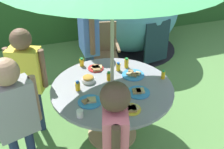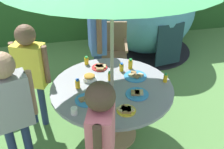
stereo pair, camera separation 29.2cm
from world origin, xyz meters
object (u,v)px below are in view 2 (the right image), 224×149
at_px(plate_near_left, 87,100).
at_px(plate_center_back, 135,76).
at_px(child_in_blue_shirt, 97,32).
at_px(child_in_grey_shirt, 10,102).
at_px(plate_back_edge, 137,94).
at_px(juice_bottle_near_right, 110,76).
at_px(juice_bottle_mid_left, 165,78).
at_px(cup_near, 74,111).
at_px(dome_tent, 147,9).
at_px(juice_bottle_spot_a, 122,67).
at_px(potted_plant, 2,79).
at_px(garden_table, 112,99).
at_px(wooden_chair, 111,51).
at_px(juice_bottle_front_edge, 78,84).
at_px(child_in_yellow_shirt, 30,65).
at_px(juice_bottle_center_front, 130,64).
at_px(child_in_pink_shirt, 101,134).
at_px(plate_far_right, 126,110).
at_px(juice_bottle_mid_right, 86,61).
at_px(plate_far_left, 100,67).
at_px(snack_bowl, 90,77).

bearing_deg(plate_near_left, plate_center_back, 28.48).
relative_size(child_in_blue_shirt, child_in_grey_shirt, 1.05).
relative_size(plate_back_edge, juice_bottle_near_right, 2.19).
bearing_deg(juice_bottle_mid_left, cup_near, -161.96).
xyz_separation_m(dome_tent, juice_bottle_spot_a, (-0.93, -1.84, -0.05)).
bearing_deg(potted_plant, juice_bottle_spot_a, -21.88).
xyz_separation_m(garden_table, wooden_chair, (0.25, 1.18, -0.01)).
bearing_deg(child_in_grey_shirt, cup_near, -23.51).
distance_m(child_in_blue_shirt, juice_bottle_near_right, 0.89).
bearing_deg(plate_near_left, juice_bottle_front_edge, 104.15).
distance_m(dome_tent, child_in_blue_shirt, 1.59).
distance_m(child_in_yellow_shirt, juice_bottle_front_edge, 0.60).
bearing_deg(juice_bottle_center_front, dome_tent, 65.66).
height_order(plate_near_left, juice_bottle_front_edge, juice_bottle_front_edge).
height_order(potted_plant, juice_bottle_mid_left, juice_bottle_mid_left).
xyz_separation_m(child_in_grey_shirt, plate_near_left, (0.70, 0.12, -0.17)).
height_order(child_in_yellow_shirt, juice_bottle_center_front, child_in_yellow_shirt).
xyz_separation_m(garden_table, potted_plant, (-1.29, 0.91, -0.13)).
distance_m(child_in_grey_shirt, child_in_pink_shirt, 0.92).
height_order(plate_far_right, cup_near, cup_near).
relative_size(dome_tent, child_in_pink_shirt, 1.49).
distance_m(garden_table, juice_bottle_mid_right, 0.63).
bearing_deg(garden_table, juice_bottle_mid_right, 109.63).
xyz_separation_m(child_in_blue_shirt, juice_bottle_center_front, (0.29, -0.67, -0.16)).
xyz_separation_m(plate_far_right, juice_bottle_center_front, (0.26, 0.78, 0.04)).
xyz_separation_m(juice_bottle_center_front, juice_bottle_mid_left, (0.30, -0.37, -0.01)).
height_order(plate_near_left, juice_bottle_spot_a, juice_bottle_spot_a).
distance_m(plate_far_left, juice_bottle_near_right, 0.30).
distance_m(snack_bowl, plate_near_left, 0.38).
bearing_deg(juice_bottle_front_edge, wooden_chair, 61.25).
height_order(child_in_yellow_shirt, juice_bottle_mid_left, child_in_yellow_shirt).
bearing_deg(juice_bottle_mid_right, juice_bottle_near_right, -63.41).
xyz_separation_m(child_in_blue_shirt, child_in_yellow_shirt, (-0.86, -0.61, -0.07)).
distance_m(garden_table, plate_near_left, 0.39).
height_order(potted_plant, child_in_blue_shirt, child_in_blue_shirt).
bearing_deg(juice_bottle_mid_left, juice_bottle_mid_right, 143.84).
bearing_deg(juice_bottle_center_front, snack_bowl, -163.23).
bearing_deg(plate_center_back, juice_bottle_front_edge, -172.99).
relative_size(juice_bottle_mid_left, juice_bottle_spot_a, 1.03).
height_order(dome_tent, juice_bottle_near_right, dome_tent).
bearing_deg(juice_bottle_mid_left, plate_far_left, 145.39).
bearing_deg(juice_bottle_center_front, child_in_pink_shirt, -115.65).
height_order(juice_bottle_spot_a, cup_near, juice_bottle_spot_a).
bearing_deg(snack_bowl, garden_table, -41.06).
relative_size(wooden_chair, dome_tent, 0.47).
bearing_deg(juice_bottle_mid_right, plate_back_edge, -60.48).
bearing_deg(child_in_blue_shirt, plate_far_left, -6.05).
bearing_deg(juice_bottle_mid_left, child_in_pink_shirt, -136.71).
bearing_deg(juice_bottle_mid_right, child_in_grey_shirt, -133.12).
distance_m(child_in_yellow_shirt, cup_near, 0.88).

